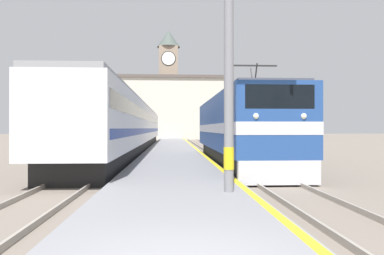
# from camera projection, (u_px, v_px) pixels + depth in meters

# --- Properties ---
(ground_plane) EXTENTS (200.00, 200.00, 0.00)m
(ground_plane) POSITION_uv_depth(u_px,v_px,m) (173.00, 150.00, 34.39)
(ground_plane) COLOR #70665B
(platform) EXTENTS (4.20, 140.00, 0.26)m
(platform) POSITION_uv_depth(u_px,v_px,m) (173.00, 152.00, 29.40)
(platform) COLOR slate
(platform) RESTS_ON ground
(rail_track_near) EXTENTS (2.84, 140.00, 0.16)m
(rail_track_near) POSITION_uv_depth(u_px,v_px,m) (216.00, 153.00, 29.59)
(rail_track_near) COLOR #70665B
(rail_track_near) RESTS_ON ground
(rail_track_far) EXTENTS (2.83, 140.00, 0.16)m
(rail_track_far) POSITION_uv_depth(u_px,v_px,m) (128.00, 153.00, 29.21)
(rail_track_far) COLOR #70665B
(rail_track_far) RESTS_ON ground
(locomotive_train) EXTENTS (2.92, 15.69, 4.70)m
(locomotive_train) POSITION_uv_depth(u_px,v_px,m) (238.00, 129.00, 20.01)
(locomotive_train) COLOR black
(locomotive_train) RESTS_ON ground
(passenger_train) EXTENTS (2.92, 43.53, 4.00)m
(passenger_train) POSITION_uv_depth(u_px,v_px,m) (133.00, 126.00, 32.97)
(passenger_train) COLOR black
(passenger_train) RESTS_ON ground
(catenary_mast) EXTENTS (2.32, 0.28, 7.70)m
(catenary_mast) POSITION_uv_depth(u_px,v_px,m) (231.00, 50.00, 10.06)
(catenary_mast) COLOR gray
(catenary_mast) RESTS_ON platform
(clock_tower) EXTENTS (4.80, 4.80, 22.27)m
(clock_tower) POSITION_uv_depth(u_px,v_px,m) (169.00, 80.00, 77.61)
(clock_tower) COLOR gray
(clock_tower) RESTS_ON ground
(station_building) EXTENTS (25.60, 8.43, 11.14)m
(station_building) POSITION_uv_depth(u_px,v_px,m) (155.00, 108.00, 67.53)
(station_building) COLOR beige
(station_building) RESTS_ON ground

